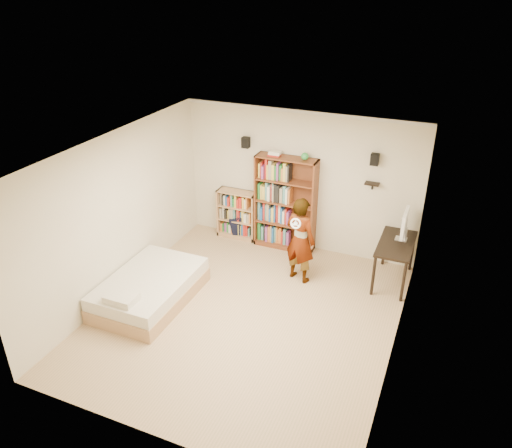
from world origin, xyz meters
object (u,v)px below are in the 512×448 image
Objects in this scene: person at (300,240)px; tall_bookshelf at (285,204)px; daybed at (150,286)px; low_bookshelf at (237,214)px; computer_desk at (394,262)px.

tall_bookshelf is at bearing -40.56° from person.
person is (2.04, 1.57, 0.50)m from daybed.
tall_bookshelf is 2.99m from daybed.
low_bookshelf is at bearing 81.40° from daybed.
daybed is 1.21× the size of person.
tall_bookshelf is 1.19× the size of person.
low_bookshelf reaches higher than computer_desk.
daybed is (-3.56, -2.11, -0.11)m from computer_desk.
daybed is 2.62m from person.
daybed is at bearing -118.89° from tall_bookshelf.
low_bookshelf is 2.62m from daybed.
tall_bookshelf is 0.98× the size of daybed.
low_bookshelf is (-1.02, 0.02, -0.42)m from tall_bookshelf.
tall_bookshelf is at bearing 61.11° from daybed.
computer_desk is (3.18, -0.47, -0.11)m from low_bookshelf.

